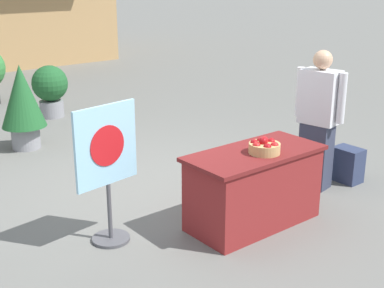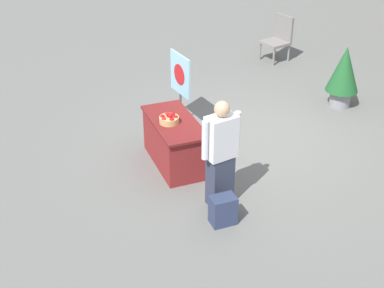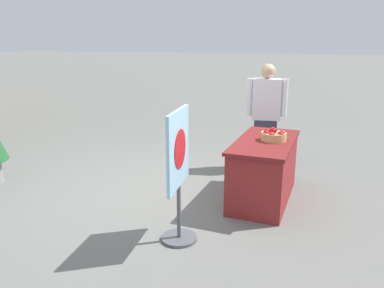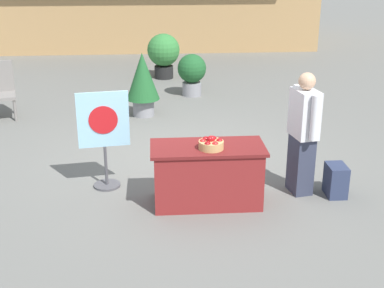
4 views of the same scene
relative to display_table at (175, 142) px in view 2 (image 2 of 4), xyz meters
name	(u,v)px [view 2 (image 2 of 4)]	position (x,y,z in m)	size (l,w,h in m)	color
ground_plane	(241,140)	(-0.29, 1.33, -0.39)	(120.00, 120.00, 0.00)	slate
display_table	(175,142)	(0.00, 0.00, 0.00)	(1.41, 0.67, 0.77)	maroon
apple_basket	(169,119)	(0.03, -0.09, 0.45)	(0.30, 0.30, 0.16)	tan
person_visitor	(221,154)	(1.25, 0.23, 0.43)	(0.33, 0.60, 1.61)	#33384C
backpack	(223,210)	(1.69, 0.09, -0.18)	(0.24, 0.34, 0.42)	#2D3856
poster_board	(180,85)	(-1.31, 0.58, 0.36)	(0.67, 0.36, 1.32)	#4C4C51
patio_chair	(279,37)	(-3.52, 3.84, 0.17)	(0.67, 0.67, 1.04)	gray
potted_plant_near_right	(344,73)	(-0.84, 3.73, 0.30)	(0.62, 0.62, 1.21)	gray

